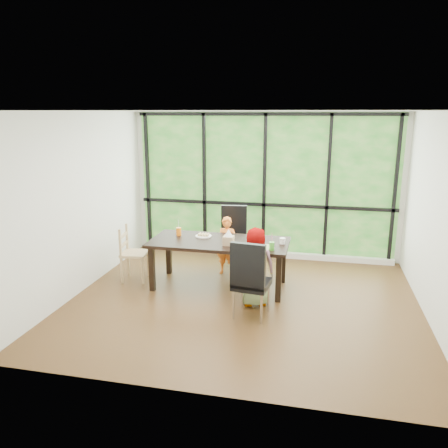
{
  "coord_description": "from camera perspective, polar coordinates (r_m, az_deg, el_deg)",
  "views": [
    {
      "loc": [
        1.02,
        -5.91,
        2.69
      ],
      "look_at": [
        -0.37,
        0.39,
        1.05
      ],
      "focal_mm": 35.44,
      "sensor_mm": 36.0,
      "label": 1
    }
  ],
  "objects": [
    {
      "name": "orange_cup",
      "position": [
        7.17,
        -5.86,
        -0.97
      ],
      "size": [
        0.08,
        0.08,
        0.13
      ],
      "primitive_type": "cylinder",
      "color": "orange",
      "rests_on": "dining_table"
    },
    {
      "name": "plate_far",
      "position": [
        7.08,
        -2.65,
        -1.57
      ],
      "size": [
        0.26,
        0.26,
        0.02
      ],
      "primitive_type": "cylinder",
      "color": "white",
      "rests_on": "dining_table"
    },
    {
      "name": "straw_white",
      "position": [
        7.14,
        -5.88,
        -0.15
      ],
      "size": [
        0.01,
        0.04,
        0.2
      ],
      "primitive_type": "cylinder",
      "rotation": [
        0.14,
        0.0,
        0.0
      ],
      "color": "white",
      "rests_on": "orange_cup"
    },
    {
      "name": "chair_end_beech",
      "position": [
        7.36,
        -11.46,
        -3.74
      ],
      "size": [
        0.45,
        0.47,
        0.9
      ],
      "primitive_type": "cube",
      "rotation": [
        0.0,
        0.0,
        1.7
      ],
      "color": "tan",
      "rests_on": "ground"
    },
    {
      "name": "child_toddler",
      "position": [
        7.46,
        0.38,
        -2.82
      ],
      "size": [
        0.39,
        0.28,
        0.99
      ],
      "primitive_type": "imported",
      "rotation": [
        0.0,
        0.0,
        -0.11
      ],
      "color": "orange",
      "rests_on": "ground"
    },
    {
      "name": "foliage_backdrop",
      "position": [
        8.31,
        5.25,
        4.93
      ],
      "size": [
        4.8,
        0.02,
        2.65
      ],
      "primitive_type": "cube",
      "color": "#165015",
      "rests_on": "back_wall"
    },
    {
      "name": "window_mullions",
      "position": [
        8.27,
        5.22,
        4.88
      ],
      "size": [
        4.8,
        0.06,
        2.65
      ],
      "primitive_type": null,
      "color": "black",
      "rests_on": "back_wall"
    },
    {
      "name": "child_older",
      "position": [
        6.28,
        3.89,
        -5.52
      ],
      "size": [
        0.64,
        0.52,
        1.13
      ],
      "primitive_type": "imported",
      "rotation": [
        0.0,
        0.0,
        3.48
      ],
      "color": "slate",
      "rests_on": "ground"
    },
    {
      "name": "dining_table",
      "position": [
        6.96,
        -0.63,
        -5.15
      ],
      "size": [
        2.17,
        1.05,
        0.75
      ],
      "primitive_type": "cube",
      "rotation": [
        0.0,
        0.0,
        -0.04
      ],
      "color": "black",
      "rests_on": "ground"
    },
    {
      "name": "back_wall",
      "position": [
        8.33,
        5.27,
        4.95
      ],
      "size": [
        5.0,
        0.0,
        5.0
      ],
      "primitive_type": "plane",
      "rotation": [
        1.57,
        0.0,
        0.0
      ],
      "color": "silver",
      "rests_on": "ground"
    },
    {
      "name": "white_mug",
      "position": [
        6.75,
        7.55,
        -2.17
      ],
      "size": [
        0.09,
        0.09,
        0.09
      ],
      "primitive_type": "cylinder",
      "color": "white",
      "rests_on": "dining_table"
    },
    {
      "name": "tissue",
      "position": [
        6.59,
        0.59,
        -1.12
      ],
      "size": [
        0.12,
        0.12,
        0.11
      ],
      "primitive_type": "cone",
      "color": "white",
      "rests_on": "tissue_box"
    },
    {
      "name": "tissue_box",
      "position": [
        6.63,
        0.59,
        -2.14
      ],
      "size": [
        0.16,
        0.16,
        0.13
      ],
      "primitive_type": "cube",
      "color": "tan",
      "rests_on": "dining_table"
    },
    {
      "name": "chair_window_leather",
      "position": [
        7.78,
        1.23,
        -1.78
      ],
      "size": [
        0.52,
        0.52,
        1.08
      ],
      "primitive_type": "cube",
      "rotation": [
        0.0,
        0.0,
        0.15
      ],
      "color": "black",
      "rests_on": "ground"
    },
    {
      "name": "chair_interior_leather",
      "position": [
        5.93,
        3.59,
        -7.02
      ],
      "size": [
        0.51,
        0.51,
        1.08
      ],
      "primitive_type": "cube",
      "rotation": [
        0.0,
        0.0,
        3.01
      ],
      "color": "black",
      "rests_on": "ground"
    },
    {
      "name": "crepe_rolls_far",
      "position": [
        7.08,
        -2.65,
        -1.36
      ],
      "size": [
        0.2,
        0.12,
        0.04
      ],
      "primitive_type": null,
      "color": "tan",
      "rests_on": "plate_far"
    },
    {
      "name": "ground",
      "position": [
        6.57,
        2.46,
        -9.92
      ],
      "size": [
        5.0,
        5.0,
        0.0
      ],
      "primitive_type": "plane",
      "color": "black",
      "rests_on": "ground"
    },
    {
      "name": "placemat",
      "position": [
        6.54,
        3.72,
        -2.98
      ],
      "size": [
        0.5,
        0.37,
        0.01
      ],
      "primitive_type": "cube",
      "color": "tan",
      "rests_on": "dining_table"
    },
    {
      "name": "plate_near",
      "position": [
        6.52,
        4.23,
        -3.01
      ],
      "size": [
        0.22,
        0.22,
        0.01
      ],
      "primitive_type": "cylinder",
      "color": "white",
      "rests_on": "dining_table"
    },
    {
      "name": "green_cup",
      "position": [
        6.41,
        6.18,
        -2.85
      ],
      "size": [
        0.08,
        0.08,
        0.12
      ],
      "primitive_type": "cylinder",
      "color": "green",
      "rests_on": "dining_table"
    },
    {
      "name": "window_sill",
      "position": [
        8.54,
        4.99,
        -3.8
      ],
      "size": [
        4.8,
        0.12,
        0.1
      ],
      "primitive_type": "cube",
      "color": "silver",
      "rests_on": "ground"
    },
    {
      "name": "crepe_rolls_near",
      "position": [
        6.51,
        4.24,
        -2.8
      ],
      "size": [
        0.1,
        0.12,
        0.04
      ],
      "primitive_type": null,
      "color": "tan",
      "rests_on": "plate_near"
    },
    {
      "name": "straw_pink",
      "position": [
        6.38,
        6.2,
        -1.98
      ],
      "size": [
        0.01,
        0.04,
        0.2
      ],
      "primitive_type": "cylinder",
      "rotation": [
        0.14,
        0.0,
        0.0
      ],
      "color": "pink",
      "rests_on": "green_cup"
    }
  ]
}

